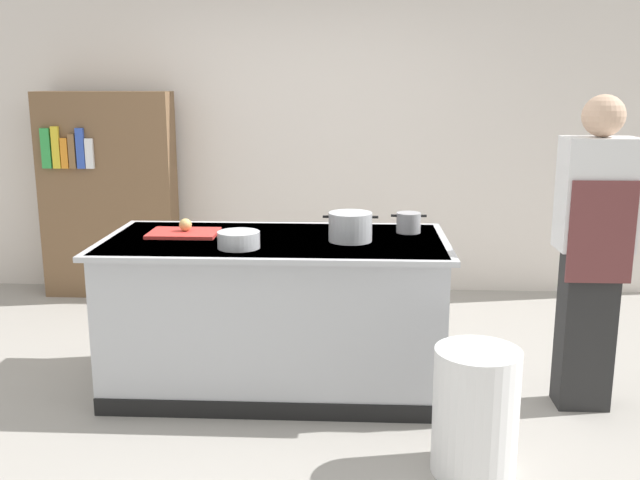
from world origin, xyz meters
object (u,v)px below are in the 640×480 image
onion (185,225)px  stock_pot (350,227)px  sauce_pan (409,223)px  mixing_bowl (239,240)px  trash_bin (475,411)px  person_chef (593,247)px  bookshelf (109,195)px

onion → stock_pot: 0.98m
sauce_pan → stock_pot: bearing=-144.7°
mixing_bowl → trash_bin: (1.19, -0.68, -0.64)m
stock_pot → onion: bearing=172.5°
onion → trash_bin: bearing=-32.9°
person_chef → trash_bin: bearing=152.7°
onion → sauce_pan: sauce_pan is taller
onion → stock_pot: size_ratio=0.24×
onion → bookshelf: size_ratio=0.04×
mixing_bowl → person_chef: bearing=1.6°
mixing_bowl → bookshelf: bookshelf is taller
mixing_bowl → person_chef: 1.91m
onion → bookshelf: bearing=121.7°
stock_pot → bookshelf: bearing=137.8°
stock_pot → person_chef: (1.30, -0.15, -0.07)m
stock_pot → person_chef: person_chef is taller
stock_pot → mixing_bowl: stock_pot is taller
stock_pot → mixing_bowl: bearing=-161.5°
onion → trash_bin: 1.97m
onion → mixing_bowl: bearing=-41.7°
trash_bin → mixing_bowl: bearing=150.3°
stock_pot → bookshelf: size_ratio=0.18×
stock_pot → mixing_bowl: size_ratio=1.35×
bookshelf → mixing_bowl: bearing=-55.0°
sauce_pan → trash_bin: 1.33m
sauce_pan → trash_bin: sauce_pan is taller
mixing_bowl → sauce_pan: bearing=25.2°
mixing_bowl → trash_bin: 1.52m
sauce_pan → person_chef: (0.96, -0.39, -0.05)m
trash_bin → bookshelf: (-2.62, 2.72, 0.55)m
stock_pot → person_chef: 1.31m
mixing_bowl → stock_pot: bearing=18.5°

